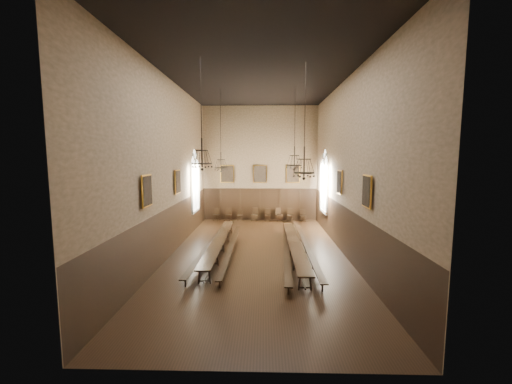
{
  "coord_description": "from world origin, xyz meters",
  "views": [
    {
      "loc": [
        0.32,
        -15.87,
        5.06
      ],
      "look_at": [
        -0.12,
        1.5,
        3.1
      ],
      "focal_mm": 22.0,
      "sensor_mm": 36.0,
      "label": 1
    }
  ],
  "objects_px": {
    "chandelier_front_left": "(202,157)",
    "bench_right_outer": "(306,248)",
    "bench_left_outer": "(209,247)",
    "chair_3": "(255,217)",
    "chair_2": "(240,217)",
    "table_left": "(219,246)",
    "chair_7": "(303,218)",
    "chair_4": "(268,217)",
    "chair_1": "(229,217)",
    "chair_5": "(279,217)",
    "chair_0": "(216,217)",
    "chandelier_back_left": "(221,162)",
    "bench_right_inner": "(287,249)",
    "chandelier_front_right": "(304,166)",
    "bench_left_inner": "(231,249)",
    "table_right": "(295,249)",
    "chair_6": "(290,217)",
    "chandelier_back_right": "(294,160)"
  },
  "relations": [
    {
      "from": "chandelier_front_left",
      "to": "bench_right_outer",
      "type": "bearing_deg",
      "value": 34.02
    },
    {
      "from": "bench_left_outer",
      "to": "chair_3",
      "type": "xyz_separation_m",
      "value": [
        2.16,
        8.27,
        0.04
      ]
    },
    {
      "from": "bench_left_outer",
      "to": "chair_2",
      "type": "xyz_separation_m",
      "value": [
        1.0,
        8.33,
        -0.0
      ]
    },
    {
      "from": "table_left",
      "to": "chair_7",
      "type": "distance_m",
      "value": 9.87
    },
    {
      "from": "chandelier_front_left",
      "to": "chair_3",
      "type": "bearing_deg",
      "value": 81.06
    },
    {
      "from": "bench_left_outer",
      "to": "chair_4",
      "type": "distance_m",
      "value": 8.91
    },
    {
      "from": "chair_1",
      "to": "chair_5",
      "type": "height_order",
      "value": "chair_1"
    },
    {
      "from": "chair_0",
      "to": "chair_2",
      "type": "height_order",
      "value": "chair_0"
    },
    {
      "from": "chair_1",
      "to": "chandelier_front_left",
      "type": "xyz_separation_m",
      "value": [
        0.25,
        -11.48,
        4.76
      ]
    },
    {
      "from": "chair_5",
      "to": "chandelier_back_left",
      "type": "relative_size",
      "value": 0.21
    },
    {
      "from": "bench_right_inner",
      "to": "chandelier_front_right",
      "type": "bearing_deg",
      "value": -75.16
    },
    {
      "from": "bench_left_inner",
      "to": "chair_3",
      "type": "distance_m",
      "value": 8.54
    },
    {
      "from": "table_left",
      "to": "chair_1",
      "type": "distance_m",
      "value": 8.25
    },
    {
      "from": "chair_0",
      "to": "chandelier_back_left",
      "type": "height_order",
      "value": "chandelier_back_left"
    },
    {
      "from": "table_right",
      "to": "bench_left_inner",
      "type": "height_order",
      "value": "table_right"
    },
    {
      "from": "bench_right_outer",
      "to": "chair_2",
      "type": "distance_m",
      "value": 9.29
    },
    {
      "from": "bench_left_inner",
      "to": "chair_6",
      "type": "distance_m",
      "value": 9.28
    },
    {
      "from": "chair_0",
      "to": "chandelier_front_left",
      "type": "height_order",
      "value": "chandelier_front_left"
    },
    {
      "from": "table_left",
      "to": "chair_6",
      "type": "xyz_separation_m",
      "value": [
        4.43,
        8.24,
        -0.06
      ]
    },
    {
      "from": "table_right",
      "to": "chair_1",
      "type": "xyz_separation_m",
      "value": [
        -4.38,
        8.77,
        -0.05
      ]
    },
    {
      "from": "bench_left_outer",
      "to": "chair_7",
      "type": "height_order",
      "value": "chair_7"
    },
    {
      "from": "table_left",
      "to": "chair_2",
      "type": "relative_size",
      "value": 10.12
    },
    {
      "from": "table_right",
      "to": "chair_4",
      "type": "distance_m",
      "value": 8.92
    },
    {
      "from": "bench_right_outer",
      "to": "chair_0",
      "type": "relative_size",
      "value": 10.49
    },
    {
      "from": "bench_right_inner",
      "to": "chair_3",
      "type": "distance_m",
      "value": 8.82
    },
    {
      "from": "bench_right_inner",
      "to": "chandelier_back_left",
      "type": "relative_size",
      "value": 2.15
    },
    {
      "from": "chair_2",
      "to": "chandelier_back_right",
      "type": "height_order",
      "value": "chandelier_back_right"
    },
    {
      "from": "chair_3",
      "to": "chair_6",
      "type": "relative_size",
      "value": 1.04
    },
    {
      "from": "chair_0",
      "to": "chair_7",
      "type": "height_order",
      "value": "chair_0"
    },
    {
      "from": "bench_right_outer",
      "to": "chandelier_back_right",
      "type": "bearing_deg",
      "value": 102.84
    },
    {
      "from": "bench_left_inner",
      "to": "chair_2",
      "type": "distance_m",
      "value": 8.55
    },
    {
      "from": "bench_right_inner",
      "to": "chair_2",
      "type": "distance_m",
      "value": 9.2
    },
    {
      "from": "bench_right_outer",
      "to": "chandelier_back_right",
      "type": "relative_size",
      "value": 2.24
    },
    {
      "from": "bench_left_inner",
      "to": "chair_2",
      "type": "relative_size",
      "value": 10.24
    },
    {
      "from": "chandelier_back_right",
      "to": "chandelier_front_right",
      "type": "distance_m",
      "value": 4.58
    },
    {
      "from": "bench_left_inner",
      "to": "bench_right_outer",
      "type": "bearing_deg",
      "value": 3.14
    },
    {
      "from": "chair_3",
      "to": "chair_6",
      "type": "distance_m",
      "value": 2.81
    },
    {
      "from": "bench_right_inner",
      "to": "chair_1",
      "type": "bearing_deg",
      "value": 114.81
    },
    {
      "from": "table_left",
      "to": "chandelier_back_right",
      "type": "relative_size",
      "value": 2.0
    },
    {
      "from": "bench_left_outer",
      "to": "chandelier_back_left",
      "type": "xyz_separation_m",
      "value": [
        0.33,
        2.56,
        4.47
      ]
    },
    {
      "from": "chair_6",
      "to": "chandelier_back_left",
      "type": "distance_m",
      "value": 8.59
    },
    {
      "from": "bench_right_outer",
      "to": "chandelier_back_left",
      "type": "height_order",
      "value": "chandelier_back_left"
    },
    {
      "from": "chandelier_back_left",
      "to": "bench_left_outer",
      "type": "bearing_deg",
      "value": -97.36
    },
    {
      "from": "chair_5",
      "to": "chandelier_front_left",
      "type": "xyz_separation_m",
      "value": [
        -3.73,
        -11.57,
        4.76
      ]
    },
    {
      "from": "bench_right_inner",
      "to": "bench_left_outer",
      "type": "bearing_deg",
      "value": 175.21
    },
    {
      "from": "chair_0",
      "to": "chair_3",
      "type": "distance_m",
      "value": 3.03
    },
    {
      "from": "bench_right_inner",
      "to": "chair_5",
      "type": "bearing_deg",
      "value": 89.97
    },
    {
      "from": "chair_4",
      "to": "chair_7",
      "type": "distance_m",
      "value": 2.8
    },
    {
      "from": "chair_7",
      "to": "table_left",
      "type": "bearing_deg",
      "value": -126.65
    },
    {
      "from": "chair_2",
      "to": "chair_4",
      "type": "relative_size",
      "value": 0.95
    }
  ]
}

